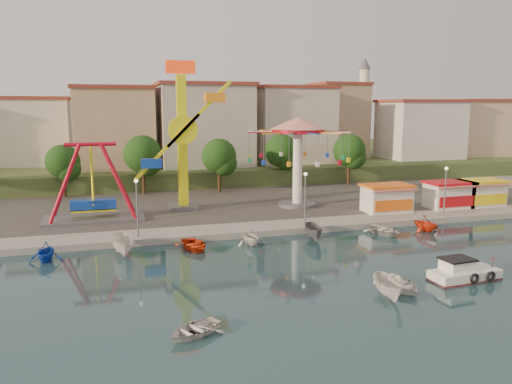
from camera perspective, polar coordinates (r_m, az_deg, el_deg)
name	(u,v)px	position (r m, az deg, el deg)	size (l,w,h in m)	color
ground	(267,283)	(35.31, 1.25, -10.40)	(200.00, 200.00, 0.00)	#15303C
quay_deck	(168,171)	(94.88, -10.07, 2.41)	(200.00, 100.00, 0.60)	#9E998E
asphalt_pad	(196,199)	(63.47, -6.91, -0.81)	(90.00, 28.00, 0.01)	#4C4944
hill_terrace	(165,162)	(99.69, -10.41, 3.45)	(200.00, 60.00, 3.00)	#384C26
pirate_ship_ride	(92,183)	(53.65, -18.19, 0.93)	(10.00, 5.00, 8.00)	#59595E
kamikaze_tower	(186,140)	(56.33, -8.02, 5.88)	(7.34, 3.10, 16.50)	#59595E
wave_swinger	(298,141)	(57.84, 4.81, 5.78)	(11.60, 11.60, 10.40)	#59595E
booth_left	(387,198)	(57.10, 14.72, -0.66)	(5.40, 3.78, 3.08)	white
booth_mid	(449,194)	(61.60, 21.16, -0.26)	(5.40, 3.78, 3.08)	white
booth_right	(481,193)	(64.38, 24.31, -0.06)	(5.40, 3.78, 3.08)	white
lamp_post_1	(137,210)	(45.56, -13.41, -1.99)	(0.14, 0.14, 5.00)	#59595E
lamp_post_2	(305,200)	(48.95, 5.63, -0.97)	(0.14, 0.14, 5.00)	#59595E
lamp_post_3	(445,193)	(56.81, 20.79, -0.07)	(0.14, 0.14, 5.00)	#59595E
tree_1	(63,162)	(68.47, -21.22, 3.25)	(4.35, 4.35, 6.80)	#382314
tree_2	(143,154)	(67.82, -12.83, 4.22)	(5.02, 5.02, 7.85)	#382314
tree_3	(219,156)	(67.76, -4.25, 4.12)	(4.68, 4.68, 7.32)	#382314
tree_4	(282,151)	(73.30, 2.95, 4.71)	(4.86, 4.86, 7.60)	#382314
tree_5	(349,151)	(75.54, 10.61, 4.68)	(4.83, 4.83, 7.54)	#382314
building_1	(33,139)	(83.90, -24.09, 5.59)	(12.33, 9.01, 8.63)	silver
building_2	(122,129)	(83.66, -15.10, 6.98)	(11.95, 9.28, 11.23)	tan
building_3	(210,135)	(82.04, -5.29, 6.52)	(12.59, 10.50, 9.20)	beige
building_4	(281,133)	(88.83, 2.90, 6.80)	(10.75, 9.23, 9.24)	beige
building_5	(354,126)	(92.31, 11.19, 7.36)	(12.77, 10.96, 11.21)	tan
building_6	(417,123)	(96.96, 17.88, 7.52)	(8.23, 8.98, 12.36)	silver
building_7	(453,131)	(107.98, 21.62, 6.53)	(11.59, 10.93, 8.76)	beige
minaret	(364,104)	(97.18, 12.19, 9.76)	(2.80, 2.80, 18.00)	silver
cabin_motorboat	(463,274)	(38.65, 22.58, -8.62)	(5.20, 2.31, 1.78)	white
rowboat_a	(400,284)	(35.50, 16.14, -10.02)	(2.65, 3.71, 0.77)	white
rowboat_b	(194,329)	(28.01, -7.06, -15.29)	(2.33, 3.26, 0.68)	silver
skiff	(389,288)	(33.61, 14.92, -10.55)	(1.34, 3.57, 1.38)	silver
moored_boat_1	(46,251)	(43.28, -22.91, -6.28)	(2.57, 2.98, 1.57)	#153EB9
moored_boat_2	(123,245)	(42.94, -14.94, -5.90)	(1.60, 4.26, 1.64)	silver
moored_boat_3	(194,245)	(43.53, -7.09, -5.99)	(2.81, 3.94, 0.82)	red
moored_boat_4	(251,236)	(44.48, -0.58, -5.08)	(2.56, 2.96, 1.56)	silver
moored_boat_5	(314,232)	(46.42, 6.60, -4.57)	(1.42, 3.78, 1.46)	#5D5D62
moored_boat_6	(384,230)	(49.73, 14.40, -4.23)	(2.85, 3.99, 0.83)	silver
moored_boat_7	(426,223)	(52.11, 18.81, -3.37)	(2.62, 3.04, 1.60)	red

